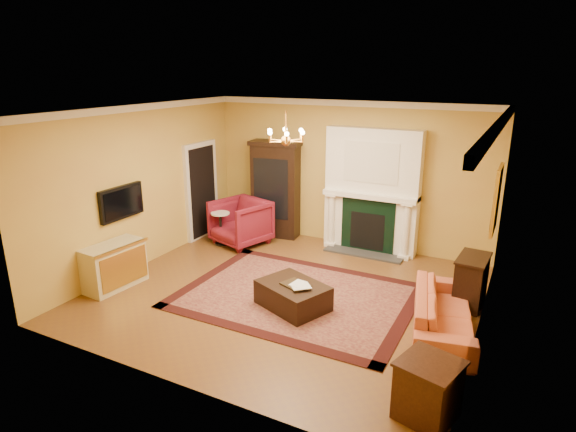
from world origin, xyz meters
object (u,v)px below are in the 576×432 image
Objects in this scene: leather_ottoman at (293,295)px; pedestal_table at (221,226)px; coral_sofa at (444,306)px; wingback_armchair at (240,220)px; china_cabinet at (276,191)px; commode at (114,266)px; end_table at (428,391)px; console_table at (471,282)px.

pedestal_table is at bearing 167.32° from leather_ottoman.
pedestal_table is 0.35× the size of coral_sofa.
wingback_armchair is 3.09m from leather_ottoman.
leather_ottoman is at bearing -64.53° from china_cabinet.
commode reaches higher than end_table.
china_cabinet is 1.94× the size of leather_ottoman.
coral_sofa is 1.91m from end_table.
wingback_armchair is 1.01× the size of leather_ottoman.
wingback_armchair is 1.34× the size of console_table.
coral_sofa is at bearing -98.66° from console_table.
wingback_armchair is at bearing -123.48° from china_cabinet.
end_table is (5.01, -3.39, -0.09)m from pedestal_table.
console_table is (4.73, -0.71, -0.13)m from wingback_armchair.
china_cabinet reaches higher than leather_ottoman.
pedestal_table reaches higher than leather_ottoman.
china_cabinet reaches higher than wingback_armchair.
china_cabinet reaches higher than end_table.
console_table is (0.23, 1.02, -0.00)m from coral_sofa.
console_table is at bearing -5.38° from pedestal_table.
pedestal_table is 6.05m from end_table.
console_table reaches higher than commode.
pedestal_table is 2.58m from commode.
wingback_armchair reaches higher than console_table.
leather_ottoman is (-2.45, -1.35, -0.18)m from console_table.
end_table is at bearing -10.98° from leather_ottoman.
coral_sofa reaches higher than end_table.
commode is at bearing -87.85° from wingback_armchair.
pedestal_table is 0.68× the size of commode.
china_cabinet reaches higher than coral_sofa.
coral_sofa is (4.50, -1.73, -0.13)m from wingback_armchair.
commode is 1.61× the size of end_table.
coral_sofa is 2.56× the size of console_table.
leather_ottoman is (2.28, -2.06, -0.32)m from wingback_armchair.
commode is 0.51× the size of coral_sofa.
end_table is 0.62× the size of leather_ottoman.
wingback_armchair is 0.52× the size of coral_sofa.
console_table is at bearing 25.46° from commode.
commode is at bearing 171.19° from end_table.
coral_sofa is (4.85, -1.49, -0.02)m from pedestal_table.
pedestal_table is 0.90× the size of console_table.
commode is 3.15m from leather_ottoman.
pedestal_table is at bearing 85.18° from commode.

